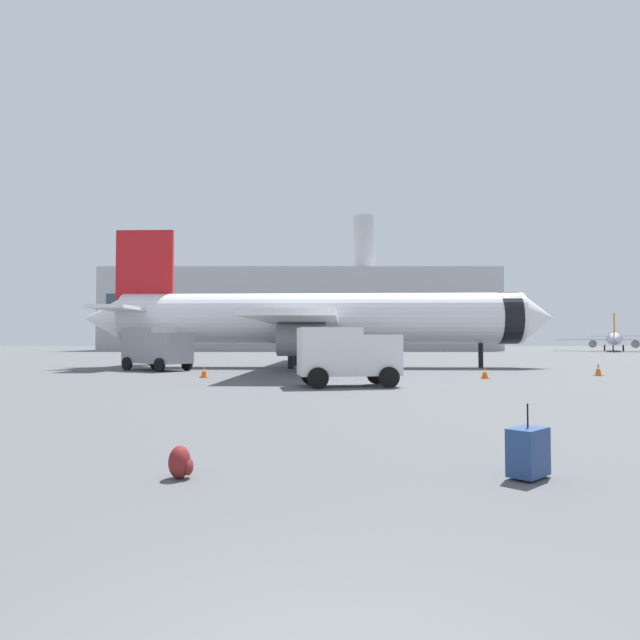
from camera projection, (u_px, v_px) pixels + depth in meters
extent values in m
cylinder|color=white|center=(320.00, 318.00, 42.74)|extent=(30.13, 5.02, 3.80)
cone|color=white|center=(537.00, 318.00, 42.07)|extent=(2.55, 3.70, 3.61)
cone|color=white|center=(105.00, 319.00, 43.41)|extent=(3.34, 3.55, 3.42)
cylinder|color=black|center=(508.00, 318.00, 42.16)|extent=(1.56, 3.93, 3.88)
cube|color=white|center=(313.00, 325.00, 50.75)|extent=(5.45, 16.18, 0.36)
cube|color=white|center=(299.00, 318.00, 34.78)|extent=(5.45, 16.18, 0.36)
cylinder|color=gray|center=(311.00, 340.00, 48.21)|extent=(3.29, 2.33, 2.20)
cylinder|color=gray|center=(302.00, 339.00, 37.23)|extent=(3.29, 2.33, 2.20)
cube|color=red|center=(145.00, 272.00, 43.42)|extent=(4.41, 0.54, 6.40)
cube|color=white|center=(152.00, 313.00, 46.52)|extent=(2.84, 6.10, 0.24)
cube|color=white|center=(122.00, 308.00, 40.13)|extent=(2.84, 6.10, 0.24)
cylinder|color=black|center=(481.00, 356.00, 42.15)|extent=(0.36, 0.36, 1.80)
cylinder|color=black|center=(296.00, 354.00, 45.11)|extent=(0.44, 0.44, 1.80)
cylinder|color=black|center=(291.00, 356.00, 40.32)|extent=(0.44, 0.44, 1.80)
cylinder|color=silver|center=(614.00, 338.00, 105.57)|extent=(10.77, 18.23, 2.43)
cone|color=silver|center=(613.00, 339.00, 114.82)|extent=(2.75, 2.41, 2.31)
cone|color=silver|center=(615.00, 338.00, 96.09)|extent=(2.87, 2.81, 2.19)
cylinder|color=black|center=(613.00, 339.00, 113.57)|extent=(2.62, 1.91, 2.48)
cube|color=silver|center=(583.00, 340.00, 107.29)|extent=(10.52, 7.33, 0.23)
cylinder|color=gray|center=(593.00, 344.00, 106.54)|extent=(2.17, 2.46, 1.41)
cylinder|color=gray|center=(636.00, 344.00, 103.39)|extent=(2.17, 2.46, 1.41)
cube|color=orange|center=(614.00, 325.00, 97.95)|extent=(1.47, 2.62, 4.09)
cube|color=silver|center=(601.00, 336.00, 98.51)|extent=(4.17, 3.21, 0.15)
cube|color=silver|center=(628.00, 336.00, 96.67)|extent=(4.17, 3.21, 0.15)
cylinder|color=black|center=(613.00, 348.00, 112.36)|extent=(0.23, 0.23, 1.15)
cylinder|color=black|center=(605.00, 348.00, 105.05)|extent=(0.28, 0.28, 1.15)
cylinder|color=black|center=(623.00, 348.00, 103.68)|extent=(0.28, 0.28, 1.15)
cube|color=gray|center=(173.00, 348.00, 37.26)|extent=(2.64, 2.77, 2.04)
cube|color=#1E232D|center=(180.00, 341.00, 36.86)|extent=(1.21, 1.66, 0.84)
cube|color=gray|center=(149.00, 345.00, 38.65)|extent=(3.82, 3.60, 2.40)
cylinder|color=black|center=(187.00, 364.00, 38.09)|extent=(0.86, 0.70, 0.90)
cylinder|color=black|center=(159.00, 365.00, 36.21)|extent=(0.86, 0.70, 0.90)
cylinder|color=black|center=(155.00, 363.00, 40.03)|extent=(0.86, 0.70, 0.90)
cylinder|color=black|center=(127.00, 364.00, 38.16)|extent=(0.86, 0.70, 0.90)
cube|color=white|center=(378.00, 355.00, 25.24)|extent=(2.05, 2.25, 1.78)
cube|color=#1E232D|center=(394.00, 345.00, 25.37)|extent=(0.36, 1.79, 0.74)
cube|color=white|center=(329.00, 351.00, 24.90)|extent=(2.92, 2.39, 2.10)
cylinder|color=black|center=(377.00, 374.00, 26.27)|extent=(0.92, 0.36, 0.90)
cylinder|color=black|center=(389.00, 377.00, 24.20)|extent=(0.92, 0.36, 0.90)
cylinder|color=black|center=(311.00, 375.00, 25.79)|extent=(0.92, 0.36, 0.90)
cylinder|color=black|center=(318.00, 378.00, 23.72)|extent=(0.92, 0.36, 0.90)
cube|color=#F2590C|center=(485.00, 378.00, 30.07)|extent=(0.44, 0.44, 0.04)
cone|color=#F2590C|center=(485.00, 372.00, 30.08)|extent=(0.36, 0.36, 0.61)
cylinder|color=white|center=(485.00, 371.00, 30.08)|extent=(0.23, 0.23, 0.10)
cube|color=#F2590C|center=(151.00, 364.00, 47.54)|extent=(0.44, 0.44, 0.04)
cone|color=#F2590C|center=(151.00, 359.00, 47.56)|extent=(0.36, 0.36, 0.79)
cylinder|color=white|center=(151.00, 359.00, 47.56)|extent=(0.23, 0.23, 0.10)
cube|color=#F2590C|center=(204.00, 377.00, 30.83)|extent=(0.44, 0.44, 0.04)
cone|color=#F2590C|center=(204.00, 371.00, 30.84)|extent=(0.36, 0.36, 0.61)
cylinder|color=white|center=(204.00, 371.00, 30.85)|extent=(0.23, 0.23, 0.10)
cube|color=#F2590C|center=(598.00, 375.00, 32.48)|extent=(0.44, 0.44, 0.04)
cone|color=#F2590C|center=(598.00, 369.00, 32.50)|extent=(0.36, 0.36, 0.71)
cylinder|color=white|center=(598.00, 368.00, 32.50)|extent=(0.23, 0.23, 0.10)
cube|color=navy|center=(528.00, 452.00, 8.35)|extent=(0.74, 0.73, 0.70)
cylinder|color=black|center=(528.00, 416.00, 8.37)|extent=(0.02, 0.02, 0.36)
cylinder|color=black|center=(535.00, 473.00, 8.49)|extent=(0.08, 0.08, 0.08)
cylinder|color=black|center=(521.00, 478.00, 8.18)|extent=(0.08, 0.08, 0.08)
ellipsoid|color=maroon|center=(180.00, 462.00, 8.34)|extent=(0.32, 0.40, 0.48)
ellipsoid|color=maroon|center=(189.00, 467.00, 8.34)|extent=(0.12, 0.28, 0.24)
cube|color=#B2B2B7|center=(302.00, 311.00, 118.36)|extent=(77.99, 21.17, 16.21)
cube|color=#334756|center=(300.00, 313.00, 107.71)|extent=(74.09, 0.10, 7.29)
cylinder|color=#B2B2B7|center=(364.00, 244.00, 118.87)|extent=(4.40, 4.40, 12.00)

